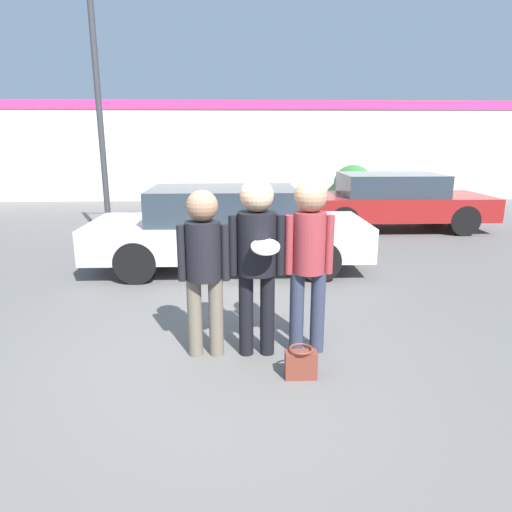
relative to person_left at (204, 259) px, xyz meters
name	(u,v)px	position (x,y,z in m)	size (l,w,h in m)	color
ground_plane	(221,360)	(0.16, -0.15, -1.04)	(56.00, 56.00, 0.00)	#5B5956
storefront_building	(233,151)	(0.16, 11.90, 0.69)	(24.00, 0.22, 3.40)	silver
person_left	(204,259)	(0.00, 0.00, 0.00)	(0.52, 0.35, 1.73)	#665B4C
person_middle_with_frisbee	(257,250)	(0.53, 0.00, 0.09)	(0.56, 0.60, 1.84)	black
person_right	(309,251)	(1.06, 0.04, 0.07)	(0.50, 0.33, 1.83)	#2D3347
parked_car_near	(227,228)	(0.16, 3.25, -0.33)	(4.64, 1.81, 1.39)	silver
parked_car_far	(392,201)	(4.11, 6.57, -0.34)	(4.52, 1.89, 1.35)	maroon
street_lamp	(113,79)	(-2.06, 5.14, 2.25)	(1.61, 0.35, 5.23)	#38383D
shrub	(353,184)	(4.23, 11.07, -0.39)	(1.29, 1.29, 1.29)	#2D6B33
handbag	(301,363)	(0.93, -0.52, -0.89)	(0.30, 0.23, 0.31)	brown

